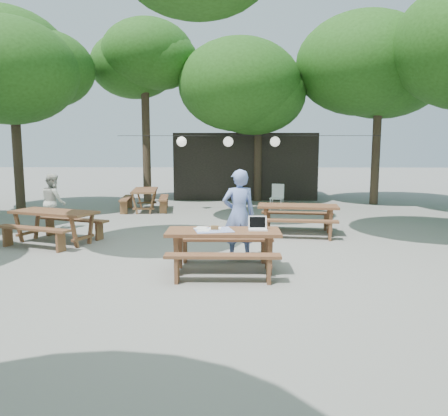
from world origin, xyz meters
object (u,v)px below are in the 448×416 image
(woman, at_px, (239,214))
(plastic_chair, at_px, (277,202))
(picnic_table_nw, at_px, (55,226))
(main_picnic_table, at_px, (223,250))
(second_person, at_px, (54,202))

(woman, height_order, plastic_chair, woman)
(picnic_table_nw, bearing_deg, main_picnic_table, -9.72)
(second_person, bearing_deg, woman, -157.41)
(picnic_table_nw, height_order, second_person, second_person)
(picnic_table_nw, distance_m, second_person, 1.90)
(woman, bearing_deg, second_person, -40.80)
(picnic_table_nw, xyz_separation_m, second_person, (-0.70, 1.72, 0.37))
(plastic_chair, bearing_deg, picnic_table_nw, -118.10)
(second_person, bearing_deg, main_picnic_table, -166.21)
(main_picnic_table, relative_size, picnic_table_nw, 0.86)
(picnic_table_nw, distance_m, woman, 4.49)
(main_picnic_table, height_order, second_person, second_person)
(picnic_table_nw, bearing_deg, plastic_chair, 65.33)
(plastic_chair, bearing_deg, main_picnic_table, -85.37)
(main_picnic_table, distance_m, picnic_table_nw, 4.58)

